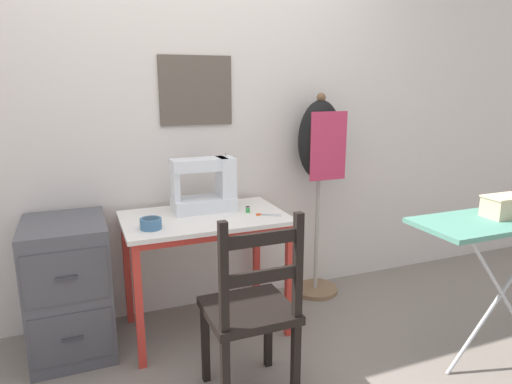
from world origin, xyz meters
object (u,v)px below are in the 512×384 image
(wooden_chair, at_px, (251,312))
(filing_cabinet, at_px, (69,287))
(fabric_bowl, at_px, (151,223))
(ironing_board, at_px, (511,225))
(thread_spool_near_machine, at_px, (248,210))
(scissors, at_px, (265,215))
(sewing_machine, at_px, (207,186))
(dress_form, at_px, (320,154))
(storage_box, at_px, (505,206))

(wooden_chair, relative_size, filing_cabinet, 1.24)
(fabric_bowl, bearing_deg, ironing_board, -24.96)
(fabric_bowl, height_order, thread_spool_near_machine, fabric_bowl)
(scissors, xyz_separation_m, filing_cabinet, (-1.09, 0.18, -0.35))
(scissors, height_order, ironing_board, ironing_board)
(sewing_machine, bearing_deg, dress_form, 6.18)
(wooden_chair, xyz_separation_m, dress_form, (0.84, 0.87, 0.56))
(fabric_bowl, relative_size, thread_spool_near_machine, 3.02)
(filing_cabinet, xyz_separation_m, dress_form, (1.62, 0.13, 0.63))
(sewing_machine, bearing_deg, scissors, -39.54)
(dress_form, bearing_deg, thread_spool_near_machine, -159.27)
(fabric_bowl, bearing_deg, sewing_machine, 32.01)
(dress_form, bearing_deg, filing_cabinet, -175.25)
(fabric_bowl, bearing_deg, wooden_chair, -57.45)
(sewing_machine, height_order, thread_spool_near_machine, sewing_machine)
(sewing_machine, height_order, storage_box, sewing_machine)
(thread_spool_near_machine, height_order, wooden_chair, wooden_chair)
(fabric_bowl, distance_m, thread_spool_near_machine, 0.59)
(ironing_board, bearing_deg, filing_cabinet, 155.30)
(fabric_bowl, distance_m, filing_cabinet, 0.60)
(thread_spool_near_machine, distance_m, filing_cabinet, 1.08)
(sewing_machine, height_order, scissors, sewing_machine)
(thread_spool_near_machine, relative_size, ironing_board, 0.04)
(thread_spool_near_machine, bearing_deg, wooden_chair, -109.70)
(filing_cabinet, xyz_separation_m, storage_box, (2.05, -0.96, 0.50))
(scissors, distance_m, ironing_board, 1.29)
(filing_cabinet, bearing_deg, thread_spool_near_machine, -5.32)
(sewing_machine, relative_size, filing_cabinet, 0.52)
(storage_box, bearing_deg, ironing_board, -10.77)
(storage_box, bearing_deg, scissors, 141.21)
(wooden_chair, height_order, storage_box, wooden_chair)
(sewing_machine, bearing_deg, ironing_board, -38.14)
(ironing_board, relative_size, storage_box, 4.95)
(fabric_bowl, height_order, wooden_chair, wooden_chair)
(sewing_machine, xyz_separation_m, dress_form, (0.81, 0.09, 0.14))
(ironing_board, bearing_deg, scissors, 142.25)
(sewing_machine, distance_m, fabric_bowl, 0.46)
(wooden_chair, xyz_separation_m, ironing_board, (1.32, -0.23, 0.33))
(wooden_chair, bearing_deg, storage_box, -9.72)
(thread_spool_near_machine, distance_m, ironing_board, 1.39)
(scissors, relative_size, storage_box, 0.66)
(fabric_bowl, distance_m, scissors, 0.66)
(sewing_machine, relative_size, scissors, 2.73)
(storage_box, bearing_deg, fabric_bowl, 154.65)
(scissors, height_order, storage_box, storage_box)
(wooden_chair, relative_size, storage_box, 4.37)
(sewing_machine, bearing_deg, filing_cabinet, -176.68)
(fabric_bowl, xyz_separation_m, storage_box, (1.62, -0.77, 0.12))
(storage_box, bearing_deg, filing_cabinet, 154.99)
(storage_box, bearing_deg, sewing_machine, 141.04)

